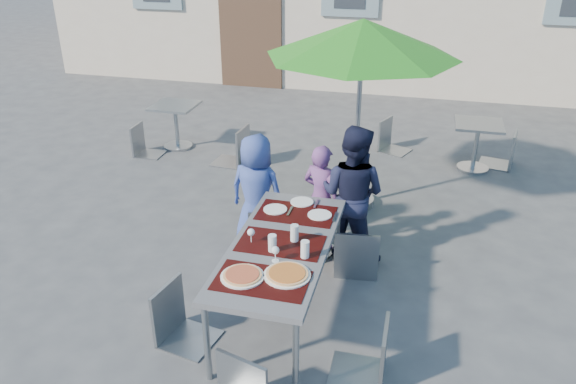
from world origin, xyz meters
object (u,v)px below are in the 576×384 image
(pizza_near_right, at_px, (287,274))
(chair_5, at_px, (232,362))
(cafe_table_1, at_px, (477,140))
(dining_table, at_px, (281,249))
(chair_3, at_px, (175,283))
(patio_umbrella, at_px, (363,40))
(child_2, at_px, (352,194))
(chair_1, at_px, (312,213))
(child_1, at_px, (321,198))
(bg_chair_l_1, at_px, (392,117))
(chair_4, at_px, (373,320))
(bg_chair_r_1, at_px, (509,128))
(pizza_near_left, at_px, (242,275))
(bg_chair_r_0, at_px, (235,123))
(child_0, at_px, (257,192))
(chair_2, at_px, (358,224))
(cafe_table_0, at_px, (176,120))
(chair_0, at_px, (269,203))
(bg_chair_l_0, at_px, (141,122))

(pizza_near_right, distance_m, chair_5, 0.81)
(chair_5, bearing_deg, cafe_table_1, 70.41)
(dining_table, bearing_deg, chair_3, -147.36)
(dining_table, bearing_deg, patio_umbrella, 82.62)
(child_2, distance_m, chair_1, 0.45)
(child_1, xyz_separation_m, bg_chair_l_1, (0.48, 3.03, -0.05))
(chair_4, height_order, bg_chair_r_1, bg_chair_r_1)
(pizza_near_left, relative_size, chair_4, 0.36)
(child_2, relative_size, patio_umbrella, 0.64)
(bg_chair_r_0, bearing_deg, child_2, -46.48)
(child_0, distance_m, chair_2, 1.16)
(cafe_table_0, xyz_separation_m, bg_chair_r_0, (1.09, -0.39, 0.17))
(chair_0, relative_size, bg_chair_l_0, 1.09)
(child_0, bearing_deg, chair_5, 112.23)
(chair_3, xyz_separation_m, cafe_table_1, (2.53, 4.31, -0.11))
(chair_2, xyz_separation_m, bg_chair_r_0, (-2.06, 2.36, 0.05))
(chair_5, bearing_deg, bg_chair_l_1, 83.88)
(cafe_table_0, xyz_separation_m, cafe_table_1, (4.39, 0.25, -0.00))
(chair_2, distance_m, cafe_table_1, 3.24)
(chair_5, bearing_deg, bg_chair_l_0, 123.99)
(bg_chair_l_0, bearing_deg, cafe_table_1, 7.63)
(child_2, bearing_deg, bg_chair_r_1, -105.20)
(pizza_near_right, xyz_separation_m, bg_chair_r_0, (-1.69, 3.64, -0.16))
(chair_1, height_order, bg_chair_l_1, bg_chair_l_1)
(chair_5, height_order, bg_chair_r_1, bg_chair_r_1)
(child_2, xyz_separation_m, cafe_table_0, (-3.04, 2.44, -0.27))
(dining_table, bearing_deg, pizza_near_right, -69.25)
(chair_2, bearing_deg, bg_chair_l_1, 89.50)
(chair_5, bearing_deg, bg_chair_r_0, 108.90)
(dining_table, relative_size, chair_4, 2.00)
(dining_table, height_order, bg_chair_l_0, bg_chair_l_0)
(bg_chair_r_1, bearing_deg, bg_chair_l_1, 172.10)
(bg_chair_l_0, bearing_deg, chair_3, -58.82)
(chair_2, height_order, bg_chair_r_1, bg_chair_r_1)
(dining_table, xyz_separation_m, patio_umbrella, (0.30, 2.33, 1.30))
(child_0, relative_size, cafe_table_0, 1.82)
(chair_0, distance_m, bg_chair_r_1, 3.98)
(bg_chair_r_1, bearing_deg, chair_4, -106.42)
(child_1, relative_size, chair_2, 1.22)
(chair_3, height_order, bg_chair_l_0, chair_3)
(child_2, bearing_deg, pizza_near_right, 96.79)
(chair_1, bearing_deg, chair_2, -25.82)
(dining_table, relative_size, chair_5, 1.98)
(chair_0, height_order, bg_chair_l_1, chair_0)
(chair_0, bearing_deg, pizza_near_left, -80.88)
(child_1, xyz_separation_m, bg_chair_r_1, (2.10, 2.80, -0.00))
(child_1, xyz_separation_m, chair_2, (0.45, -0.42, -0.02))
(pizza_near_left, height_order, bg_chair_r_1, bg_chair_r_1)
(cafe_table_1, bearing_deg, chair_0, -128.32)
(pizza_near_left, height_order, cafe_table_0, pizza_near_left)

